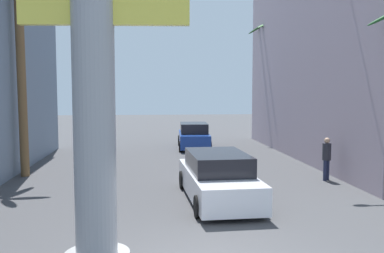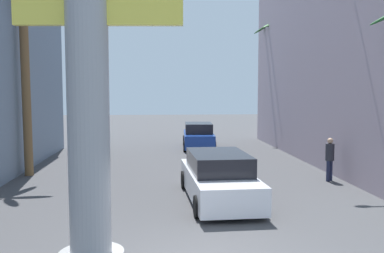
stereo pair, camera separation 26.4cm
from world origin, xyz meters
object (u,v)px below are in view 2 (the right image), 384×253
Objects in this scene: palm_tree_mid_left at (25,57)px; pedestrian_mid_right at (330,156)px; car_far at (198,136)px; palm_tree_far_right at (273,71)px; neon_sign_pole at (87,26)px; car_lead at (218,178)px; street_lamp at (350,62)px.

palm_tree_mid_left reaches higher than pedestrian_mid_right.
palm_tree_far_right reaches higher than car_far.
palm_tree_mid_left reaches higher than car_far.
car_far is at bearing 78.84° from neon_sign_pole.
car_lead is 3.10× the size of pedestrian_mid_right.
car_lead and car_far have the same top height.
street_lamp is 13.03m from palm_tree_mid_left.
car_far is (0.56, 12.62, -0.00)m from car_lead.
car_lead is 16.95m from palm_tree_far_right.
street_lamp is 1.49× the size of car_lead.
palm_tree_far_right reaches higher than street_lamp.
car_far is (3.68, 18.65, -3.90)m from neon_sign_pole.
car_far is 10.86m from pedestrian_mid_right.
car_far is at bearing -153.23° from palm_tree_far_right.
palm_tree_mid_left is at bearing 111.61° from neon_sign_pole.
palm_tree_mid_left is at bearing -135.20° from car_far.
palm_tree_far_right is 13.34m from pedestrian_mid_right.
palm_tree_far_right reaches higher than palm_tree_mid_left.
pedestrian_mid_right is at bearing -95.15° from palm_tree_far_right.
car_lead is at bearing -32.66° from palm_tree_mid_left.
street_lamp is at bearing -64.04° from car_far.
neon_sign_pole is at bearing -117.38° from car_lead.
street_lamp is 1.75× the size of car_far.
street_lamp is 0.96× the size of palm_tree_mid_left.
neon_sign_pole reaches higher than palm_tree_far_right.
palm_tree_far_right is at bearing 68.86° from car_lead.
palm_tree_far_right reaches higher than pedestrian_mid_right.
car_lead is at bearing -111.14° from palm_tree_far_right.
neon_sign_pole is 11.58m from palm_tree_mid_left.
street_lamp is 11.86m from car_far.
car_lead is at bearing -154.92° from street_lamp.
car_lead is 12.63m from car_far.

